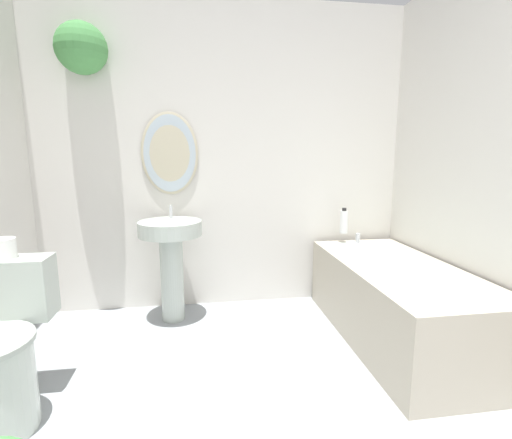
{
  "coord_description": "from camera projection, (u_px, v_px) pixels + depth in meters",
  "views": [
    {
      "loc": [
        -0.21,
        -0.21,
        1.22
      ],
      "look_at": [
        0.09,
        1.72,
        0.89
      ],
      "focal_mm": 26.0,
      "sensor_mm": 36.0,
      "label": 1
    }
  ],
  "objects": [
    {
      "name": "shampoo_bottle",
      "position": [
        344.0,
        221.0,
        3.05
      ],
      "size": [
        0.06,
        0.06,
        0.21
      ],
      "color": "white",
      "rests_on": "bathtub"
    },
    {
      "name": "wall_back",
      "position": [
        212.0,
        149.0,
        2.92
      ],
      "size": [
        3.01,
        0.35,
        2.4
      ],
      "color": "silver",
      "rests_on": "ground_plane"
    },
    {
      "name": "pedestal_sink",
      "position": [
        171.0,
        251.0,
        2.72
      ],
      "size": [
        0.46,
        0.46,
        0.85
      ],
      "color": "#B2BCB2",
      "rests_on": "ground_plane"
    },
    {
      "name": "bathtub",
      "position": [
        397.0,
        300.0,
        2.47
      ],
      "size": [
        0.69,
        1.51,
        0.59
      ],
      "color": "#B2A893",
      "rests_on": "ground_plane"
    },
    {
      "name": "toilet_paper_roll",
      "position": [
        4.0,
        248.0,
        1.82
      ],
      "size": [
        0.11,
        0.11,
        0.1
      ],
      "color": "white",
      "rests_on": "toilet"
    }
  ]
}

